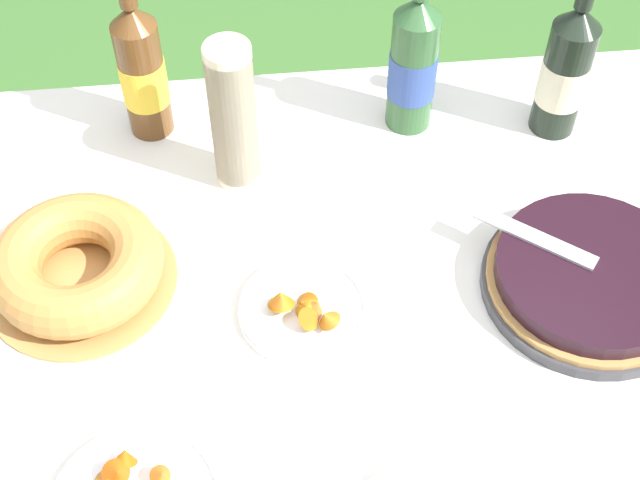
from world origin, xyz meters
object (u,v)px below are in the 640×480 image
(cider_bottle_amber, at_px, (142,70))
(bundt_cake, at_px, (77,265))
(snack_plate_far, at_px, (303,308))
(juice_bottle_red, at_px, (566,70))
(cup_stack, at_px, (233,117))
(cider_bottle_green, at_px, (413,63))
(berry_tart, at_px, (591,278))
(serving_knife, at_px, (616,272))

(cider_bottle_amber, bearing_deg, bundt_cake, -106.74)
(snack_plate_far, bearing_deg, juice_bottle_red, 37.13)
(cup_stack, bearing_deg, cider_bottle_green, 19.55)
(berry_tart, xyz_separation_m, cider_bottle_amber, (-0.64, 0.42, 0.10))
(cup_stack, bearing_deg, juice_bottle_red, 7.18)
(serving_knife, bearing_deg, cider_bottle_amber, 5.31)
(cup_stack, height_order, juice_bottle_red, juice_bottle_red)
(serving_knife, height_order, cider_bottle_green, cider_bottle_green)
(berry_tart, relative_size, snack_plate_far, 1.64)
(bundt_cake, bearing_deg, cider_bottle_green, 28.93)
(juice_bottle_red, bearing_deg, serving_knife, -92.87)
(berry_tart, relative_size, serving_knife, 1.02)
(cider_bottle_green, distance_m, snack_plate_far, 0.46)
(cup_stack, bearing_deg, serving_knife, -29.85)
(berry_tart, bearing_deg, serving_knife, -38.43)
(serving_knife, distance_m, bundt_cake, 0.77)
(berry_tart, height_order, cider_bottle_amber, cider_bottle_amber)
(cup_stack, xyz_separation_m, juice_bottle_red, (0.54, 0.07, -0.01))
(serving_knife, bearing_deg, berry_tart, -0.00)
(cup_stack, relative_size, snack_plate_far, 1.40)
(snack_plate_far, bearing_deg, bundt_cake, 164.54)
(cup_stack, relative_size, cider_bottle_amber, 0.81)
(cup_stack, xyz_separation_m, snack_plate_far, (0.08, -0.28, -0.12))
(berry_tart, distance_m, bundt_cake, 0.75)
(cup_stack, distance_m, cider_bottle_green, 0.32)
(cider_bottle_green, xyz_separation_m, cider_bottle_amber, (-0.44, 0.03, -0.00))
(juice_bottle_red, bearing_deg, berry_tart, -96.74)
(berry_tart, relative_size, cider_bottle_green, 0.94)
(cider_bottle_amber, distance_m, snack_plate_far, 0.49)
(cup_stack, bearing_deg, snack_plate_far, -74.02)
(berry_tart, distance_m, serving_knife, 0.05)
(cider_bottle_amber, height_order, snack_plate_far, cider_bottle_amber)
(cup_stack, height_order, cider_bottle_amber, cider_bottle_amber)
(berry_tart, height_order, cup_stack, cup_stack)
(serving_knife, bearing_deg, bundt_cake, 30.37)
(serving_knife, xyz_separation_m, cider_bottle_amber, (-0.67, 0.44, 0.06))
(berry_tart, xyz_separation_m, juice_bottle_red, (0.04, 0.35, 0.09))
(cider_bottle_amber, bearing_deg, cider_bottle_green, -3.76)
(serving_knife, height_order, cup_stack, cup_stack)
(cider_bottle_amber, bearing_deg, serving_knife, -33.12)
(bundt_cake, relative_size, cider_bottle_green, 0.85)
(cider_bottle_green, distance_m, juice_bottle_red, 0.25)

